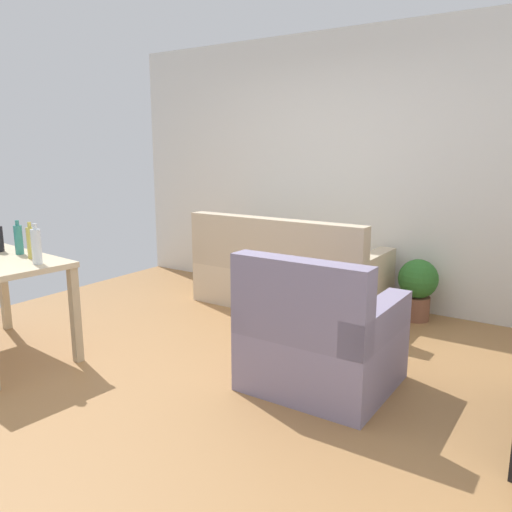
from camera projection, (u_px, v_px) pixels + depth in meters
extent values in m
cube|color=#9E7042|center=(207.00, 368.00, 3.74)|extent=(5.20, 4.40, 0.02)
cube|color=silver|center=(340.00, 169.00, 5.25)|extent=(5.20, 0.10, 2.70)
cube|color=beige|center=(290.00, 286.00, 5.17)|extent=(1.85, 0.84, 0.40)
cube|color=#C0AD91|center=(273.00, 246.00, 4.80)|extent=(1.85, 0.16, 0.52)
cube|color=#C8B597|center=(372.00, 266.00, 4.65)|extent=(0.16, 0.84, 0.22)
cube|color=#C8B597|center=(223.00, 247.00, 5.57)|extent=(0.16, 0.84, 0.22)
cube|color=tan|center=(4.00, 289.00, 4.46)|extent=(0.07, 0.07, 0.72)
cube|color=tan|center=(75.00, 315.00, 3.77)|extent=(0.07, 0.07, 0.72)
cylinder|color=brown|center=(416.00, 308.00, 4.74)|extent=(0.24, 0.24, 0.22)
sphere|color=#2D6B28|center=(418.00, 279.00, 4.68)|extent=(0.36, 0.36, 0.36)
cube|color=gray|center=(323.00, 355.00, 3.44)|extent=(0.90, 0.84, 0.40)
cube|color=slate|center=(299.00, 302.00, 3.07)|extent=(0.90, 0.16, 0.52)
cube|color=gray|center=(378.00, 322.00, 3.17)|extent=(0.16, 0.84, 0.22)
cube|color=gray|center=(276.00, 302.00, 3.57)|extent=(0.16, 0.84, 0.22)
cylinder|color=teal|center=(19.00, 240.00, 3.93)|extent=(0.06, 0.06, 0.22)
cylinder|color=teal|center=(17.00, 223.00, 3.90)|extent=(0.03, 0.03, 0.04)
cylinder|color=#BCB24C|center=(31.00, 243.00, 3.78)|extent=(0.06, 0.06, 0.23)
cylinder|color=#BCB24C|center=(29.00, 225.00, 3.75)|extent=(0.03, 0.03, 0.04)
cylinder|color=silver|center=(36.00, 247.00, 3.59)|extent=(0.07, 0.07, 0.25)
cylinder|color=silver|center=(35.00, 226.00, 3.56)|extent=(0.03, 0.03, 0.04)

